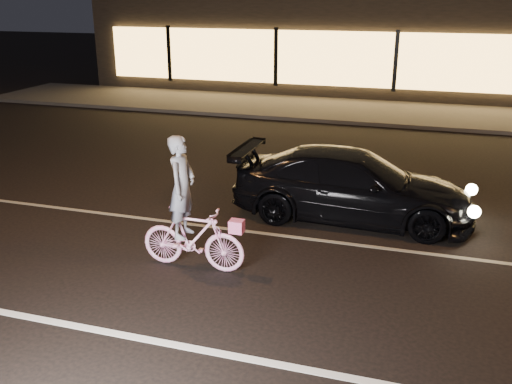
% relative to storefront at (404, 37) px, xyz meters
% --- Properties ---
extents(ground, '(90.00, 90.00, 0.00)m').
position_rel_storefront_xyz_m(ground, '(0.00, -18.97, -2.15)').
color(ground, black).
rests_on(ground, ground).
extents(lane_stripe_near, '(60.00, 0.12, 0.01)m').
position_rel_storefront_xyz_m(lane_stripe_near, '(0.00, -20.47, -2.14)').
color(lane_stripe_near, silver).
rests_on(lane_stripe_near, ground).
extents(lane_stripe_far, '(60.00, 0.10, 0.01)m').
position_rel_storefront_xyz_m(lane_stripe_far, '(0.00, -16.97, -2.14)').
color(lane_stripe_far, gray).
rests_on(lane_stripe_far, ground).
extents(sidewalk, '(30.00, 4.00, 0.12)m').
position_rel_storefront_xyz_m(sidewalk, '(0.00, -5.97, -2.09)').
color(sidewalk, '#383533').
rests_on(sidewalk, ground).
extents(storefront, '(25.40, 8.42, 4.20)m').
position_rel_storefront_xyz_m(storefront, '(0.00, 0.00, 0.00)').
color(storefront, black).
rests_on(storefront, ground).
extents(cyclist, '(1.64, 0.56, 2.06)m').
position_rel_storefront_xyz_m(cyclist, '(-1.87, -18.52, -1.42)').
color(cyclist, '#FF54B4').
rests_on(cyclist, ground).
extents(sedan, '(4.39, 1.81, 1.27)m').
position_rel_storefront_xyz_m(sedan, '(0.17, -15.77, -1.51)').
color(sedan, black).
rests_on(sedan, ground).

